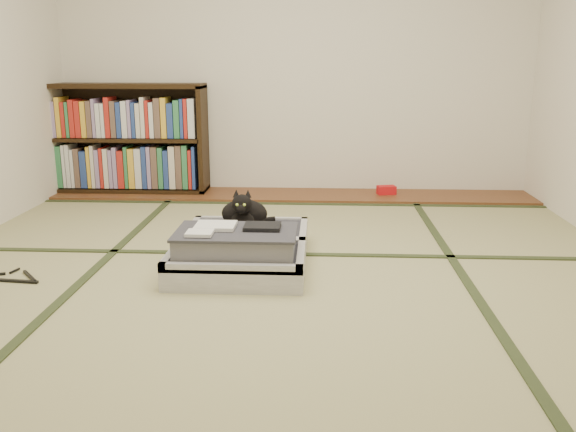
{
  "coord_description": "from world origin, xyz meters",
  "views": [
    {
      "loc": [
        0.23,
        -3.03,
        1.12
      ],
      "look_at": [
        0.05,
        0.35,
        0.25
      ],
      "focal_mm": 38.0,
      "sensor_mm": 36.0,
      "label": 1
    }
  ],
  "objects": [
    {
      "name": "red_item",
      "position": [
        0.79,
        2.03,
        0.06
      ],
      "size": [
        0.17,
        0.12,
        0.07
      ],
      "primitive_type": "cube",
      "rotation": [
        0.0,
        0.0,
        0.21
      ],
      "color": "red",
      "rests_on": "wood_strip"
    },
    {
      "name": "wood_strip",
      "position": [
        0.0,
        2.0,
        0.01
      ],
      "size": [
        4.0,
        0.5,
        0.02
      ],
      "primitive_type": "cube",
      "color": "brown",
      "rests_on": "ground"
    },
    {
      "name": "tatami_borders",
      "position": [
        0.0,
        0.49,
        0.0
      ],
      "size": [
        4.0,
        4.5,
        0.01
      ],
      "color": "#2D381E",
      "rests_on": "ground"
    },
    {
      "name": "floor",
      "position": [
        0.0,
        0.0,
        0.0
      ],
      "size": [
        4.5,
        4.5,
        0.0
      ],
      "primitive_type": "plane",
      "color": "tan",
      "rests_on": "ground"
    },
    {
      "name": "hanger",
      "position": [
        -1.42,
        -0.09,
        0.01
      ],
      "size": [
        0.43,
        0.21,
        0.01
      ],
      "color": "black",
      "rests_on": "floor"
    },
    {
      "name": "bookcase",
      "position": [
        -1.43,
        2.07,
        0.45
      ],
      "size": [
        1.38,
        0.31,
        0.92
      ],
      "color": "black",
      "rests_on": "wood_strip"
    },
    {
      "name": "cat",
      "position": [
        -0.22,
        0.48,
        0.23
      ],
      "size": [
        0.32,
        0.32,
        0.26
      ],
      "color": "black",
      "rests_on": "suitcase"
    },
    {
      "name": "cable_coil",
      "position": [
        -0.04,
        0.52,
        0.15
      ],
      "size": [
        0.1,
        0.1,
        0.02
      ],
      "color": "white",
      "rests_on": "suitcase"
    },
    {
      "name": "suitcase",
      "position": [
        -0.2,
        0.19,
        0.1
      ],
      "size": [
        0.71,
        0.95,
        0.28
      ],
      "color": "silver",
      "rests_on": "floor"
    }
  ]
}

